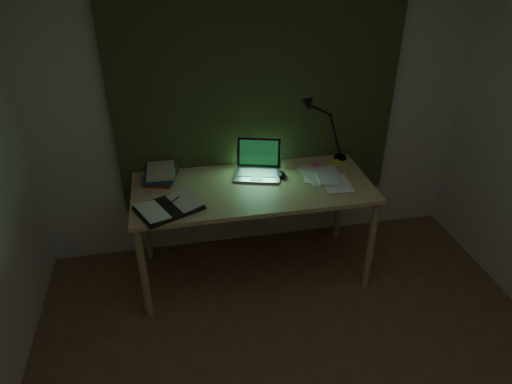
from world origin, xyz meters
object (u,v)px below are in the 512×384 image
loose_papers (320,178)px  desk_lamp (344,127)px  desk (253,230)px  book_stack (161,174)px  laptop (257,162)px  open_textbook (169,207)px

loose_papers → desk_lamp: 0.49m
desk_lamp → desk: bearing=-145.6°
book_stack → loose_papers: book_stack is taller
desk → laptop: 0.55m
laptop → open_textbook: bearing=-137.6°
laptop → open_textbook: size_ratio=0.95×
loose_papers → book_stack: bearing=169.6°
laptop → loose_papers: size_ratio=1.15×
desk → open_textbook: open_textbook is taller
laptop → desk: bearing=-98.3°
desk → desk_lamp: size_ratio=3.17×
desk → desk_lamp: 1.09m
book_stack → desk_lamp: desk_lamp is taller
desk_lamp → book_stack: bearing=-163.3°
open_textbook → book_stack: bearing=70.4°
open_textbook → desk_lamp: (1.41, 0.51, 0.26)m
laptop → loose_papers: (0.46, -0.14, -0.12)m
open_textbook → book_stack: 0.42m
open_textbook → loose_papers: size_ratio=1.20×
desk → loose_papers: bearing=0.2°
laptop → desk_lamp: 0.76m
laptop → desk_lamp: desk_lamp is taller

